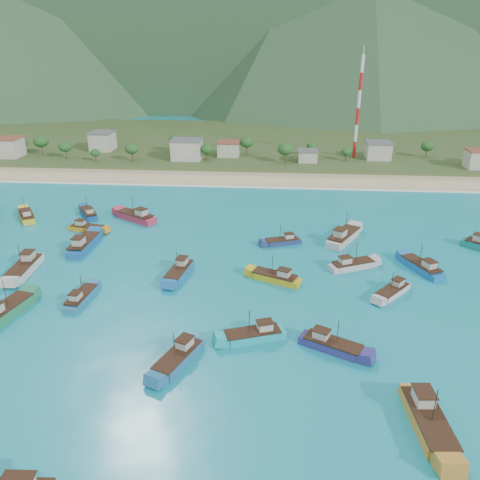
# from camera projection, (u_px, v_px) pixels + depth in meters

# --- Properties ---
(ground) EXTENTS (600.00, 600.00, 0.00)m
(ground) POSITION_uv_depth(u_px,v_px,m) (229.00, 291.00, 90.12)
(ground) COLOR #0D8094
(ground) RESTS_ON ground
(beach) EXTENTS (400.00, 18.00, 1.20)m
(beach) POSITION_uv_depth(u_px,v_px,m) (252.00, 179.00, 162.50)
(beach) COLOR beige
(beach) RESTS_ON ground
(land) EXTENTS (400.00, 110.00, 2.40)m
(land) POSITION_uv_depth(u_px,v_px,m) (259.00, 143.00, 218.40)
(land) COLOR #385123
(land) RESTS_ON ground
(surf_line) EXTENTS (400.00, 2.50, 0.08)m
(surf_line) POSITION_uv_depth(u_px,v_px,m) (250.00, 187.00, 153.80)
(surf_line) COLOR white
(surf_line) RESTS_ON ground
(village) EXTENTS (215.99, 27.53, 7.35)m
(village) POSITION_uv_depth(u_px,v_px,m) (263.00, 150.00, 183.72)
(village) COLOR beige
(village) RESTS_ON ground
(vegetation) EXTENTS (278.49, 25.39, 7.95)m
(vegetation) POSITION_uv_depth(u_px,v_px,m) (240.00, 150.00, 183.19)
(vegetation) COLOR #235623
(vegetation) RESTS_ON ground
(radio_tower) EXTENTS (1.20, 1.20, 38.22)m
(radio_tower) POSITION_uv_depth(u_px,v_px,m) (358.00, 108.00, 178.10)
(radio_tower) COLOR red
(radio_tower) RESTS_ON ground
(boat_0) EXTENTS (8.47, 10.44, 6.21)m
(boat_0) POSITION_uv_depth(u_px,v_px,m) (27.00, 216.00, 126.06)
(boat_0) COLOR gold
(boat_0) RESTS_ON ground
(boat_1) EXTENTS (10.42, 6.11, 5.91)m
(boat_1) POSITION_uv_depth(u_px,v_px,m) (254.00, 336.00, 75.28)
(boat_1) COLOR #15AAB4
(boat_1) RESTS_ON ground
(boat_2) EXTENTS (5.88, 12.23, 6.95)m
(boat_2) POSITION_uv_depth(u_px,v_px,m) (5.00, 312.00, 81.49)
(boat_2) COLOR #227B4D
(boat_2) RESTS_ON ground
(boat_3) EXTENTS (3.53, 9.33, 5.39)m
(boat_3) POSITION_uv_depth(u_px,v_px,m) (81.00, 298.00, 86.37)
(boat_3) COLOR teal
(boat_3) RESTS_ON ground
(boat_6) EXTENTS (10.29, 6.65, 5.88)m
(boat_6) POSITION_uv_depth(u_px,v_px,m) (275.00, 278.00, 93.58)
(boat_6) COLOR gold
(boat_6) RESTS_ON ground
(boat_7) EXTENTS (7.84, 9.78, 5.80)m
(boat_7) POSITION_uv_depth(u_px,v_px,m) (88.00, 214.00, 128.09)
(boat_7) COLOR #0E4499
(boat_7) RESTS_ON ground
(boat_8) EXTENTS (10.29, 7.14, 5.92)m
(boat_8) POSITION_uv_depth(u_px,v_px,m) (332.00, 346.00, 72.76)
(boat_8) COLOR navy
(boat_8) RESTS_ON ground
(boat_12) EXTENTS (4.20, 11.99, 6.97)m
(boat_12) POSITION_uv_depth(u_px,v_px,m) (25.00, 268.00, 97.18)
(boat_12) COLOR beige
(boat_12) RESTS_ON ground
(boat_13) EXTENTS (7.35, 10.84, 6.22)m
(boat_13) POSITION_uv_depth(u_px,v_px,m) (422.00, 267.00, 97.74)
(boat_13) COLOR #1667B5
(boat_13) RESTS_ON ground
(boat_14) EXTENTS (10.25, 6.76, 5.86)m
(boat_14) POSITION_uv_depth(u_px,v_px,m) (352.00, 265.00, 98.73)
(boat_14) COLOR beige
(boat_14) RESTS_ON ground
(boat_16) EXTENTS (9.61, 4.62, 5.46)m
(boat_16) POSITION_uv_depth(u_px,v_px,m) (87.00, 228.00, 118.30)
(boat_16) COLOR orange
(boat_16) RESTS_ON ground
(boat_18) EXTENTS (6.75, 10.67, 6.08)m
(boat_18) POSITION_uv_depth(u_px,v_px,m) (178.00, 358.00, 69.89)
(boat_18) COLOR #24618D
(boat_18) RESTS_ON ground
(boat_19) EXTENTS (8.03, 8.59, 5.37)m
(boat_19) POSITION_uv_depth(u_px,v_px,m) (392.00, 292.00, 88.59)
(boat_19) COLOR beige
(boat_19) RESTS_ON ground
(boat_23) EXTENTS (9.57, 12.85, 7.49)m
(boat_23) POSITION_uv_depth(u_px,v_px,m) (343.00, 237.00, 112.13)
(boat_23) COLOR #BBB1A8
(boat_23) RESTS_ON ground
(boat_26) EXTENTS (12.16, 9.37, 7.14)m
(boat_26) POSITION_uv_depth(u_px,v_px,m) (136.00, 217.00, 125.08)
(boat_26) COLOR #B52B44
(boat_26) RESTS_ON ground
(boat_27) EXTENTS (4.46, 12.31, 7.14)m
(boat_27) POSITION_uv_depth(u_px,v_px,m) (428.00, 421.00, 58.07)
(boat_27) COLOR #C5802C
(boat_27) RESTS_ON ground
(boat_28) EXTENTS (8.92, 5.19, 5.06)m
(boat_28) POSITION_uv_depth(u_px,v_px,m) (282.00, 242.00, 110.68)
(boat_28) COLOR navy
(boat_28) RESTS_ON ground
(boat_29) EXTENTS (4.65, 10.72, 6.13)m
(boat_29) POSITION_uv_depth(u_px,v_px,m) (179.00, 272.00, 95.77)
(boat_29) COLOR #2166A8
(boat_29) RESTS_ON ground
(boat_30) EXTENTS (3.89, 12.25, 7.19)m
(boat_30) POSITION_uv_depth(u_px,v_px,m) (84.00, 245.00, 108.13)
(boat_30) COLOR #1857A2
(boat_30) RESTS_ON ground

